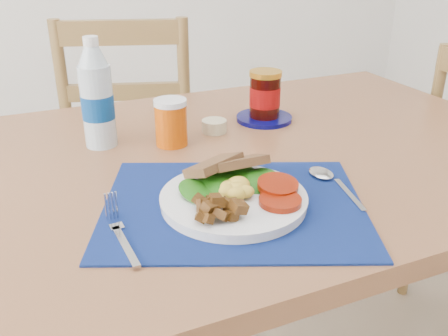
% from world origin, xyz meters
% --- Properties ---
extents(table, '(1.40, 0.90, 0.75)m').
position_xyz_m(table, '(0.00, 0.20, 0.67)').
color(table, brown).
rests_on(table, ground).
extents(chair_far, '(0.53, 0.52, 1.15)m').
position_xyz_m(chair_far, '(-0.05, 0.92, 0.58)').
color(chair_far, brown).
rests_on(chair_far, ground).
extents(placemat, '(0.53, 0.48, 0.00)m').
position_xyz_m(placemat, '(-0.09, -0.01, 0.75)').
color(placemat, black).
rests_on(placemat, table).
extents(breakfast_plate, '(0.24, 0.24, 0.06)m').
position_xyz_m(breakfast_plate, '(-0.09, -0.01, 0.77)').
color(breakfast_plate, silver).
rests_on(breakfast_plate, placemat).
extents(fork, '(0.02, 0.16, 0.00)m').
position_xyz_m(fork, '(-0.29, -0.02, 0.76)').
color(fork, '#B2B5BA').
rests_on(fork, placemat).
extents(spoon, '(0.04, 0.18, 0.01)m').
position_xyz_m(spoon, '(0.11, 0.00, 0.76)').
color(spoon, '#B2B5BA').
rests_on(spoon, placemat).
extents(water_bottle, '(0.07, 0.07, 0.23)m').
position_xyz_m(water_bottle, '(-0.24, 0.36, 0.85)').
color(water_bottle, '#ADBFCC').
rests_on(water_bottle, table).
extents(juice_glass, '(0.07, 0.07, 0.10)m').
position_xyz_m(juice_glass, '(-0.10, 0.30, 0.80)').
color(juice_glass, '#BF4805').
rests_on(juice_glass, table).
extents(ramekin, '(0.06, 0.06, 0.03)m').
position_xyz_m(ramekin, '(0.01, 0.33, 0.76)').
color(ramekin, '#C6BB91').
rests_on(ramekin, table).
extents(jam_on_saucer, '(0.14, 0.14, 0.12)m').
position_xyz_m(jam_on_saucer, '(0.16, 0.36, 0.80)').
color(jam_on_saucer, '#040548').
rests_on(jam_on_saucer, table).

